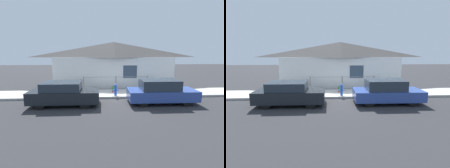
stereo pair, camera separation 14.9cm
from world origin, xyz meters
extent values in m
plane|color=#2D2D30|center=(0.00, 0.00, 0.00)|extent=(60.00, 60.00, 0.00)
cube|color=#B2AFA8|center=(0.00, 1.13, 0.07)|extent=(24.00, 2.26, 0.13)
cube|color=white|center=(0.00, 3.07, 1.25)|extent=(9.75, 0.12, 2.51)
cube|color=#384756|center=(1.22, 3.00, 1.38)|extent=(1.10, 0.04, 1.00)
pyramid|color=#605B56|center=(0.00, 4.11, 3.13)|extent=(10.15, 2.20, 1.25)
cylinder|color=gray|center=(-2.40, 2.11, 0.64)|extent=(0.10, 0.10, 1.02)
cylinder|color=gray|center=(0.00, 2.11, 0.64)|extent=(0.10, 0.10, 1.02)
cylinder|color=gray|center=(2.40, 2.11, 0.64)|extent=(0.10, 0.10, 1.02)
cylinder|color=gray|center=(0.00, 2.11, 1.10)|extent=(4.80, 0.03, 0.03)
cube|color=black|center=(-3.16, -1.11, 0.54)|extent=(3.82, 1.76, 0.64)
cube|color=#232D38|center=(-3.31, -1.11, 1.09)|extent=(2.11, 1.54, 0.45)
cylinder|color=black|center=(-1.98, -0.39, 0.29)|extent=(0.58, 0.21, 0.58)
cylinder|color=black|center=(-1.99, -1.87, 0.29)|extent=(0.58, 0.21, 0.58)
cylinder|color=black|center=(-4.33, -0.36, 0.29)|extent=(0.58, 0.21, 0.58)
cylinder|color=black|center=(-4.35, -1.84, 0.29)|extent=(0.58, 0.21, 0.58)
cube|color=#2D4793|center=(2.36, -1.11, 0.51)|extent=(3.93, 1.71, 0.59)
cube|color=#232D38|center=(2.20, -1.11, 1.09)|extent=(2.17, 1.49, 0.58)
cylinder|color=black|center=(3.58, -0.43, 0.29)|extent=(0.58, 0.21, 0.57)
cylinder|color=black|center=(3.56, -1.84, 0.29)|extent=(0.58, 0.21, 0.57)
cylinder|color=black|center=(1.16, -0.39, 0.29)|extent=(0.58, 0.21, 0.57)
cylinder|color=black|center=(1.14, -1.80, 0.29)|extent=(0.58, 0.21, 0.57)
cylinder|color=blue|center=(-0.19, 0.37, 0.44)|extent=(0.17, 0.17, 0.63)
sphere|color=blue|center=(-0.19, 0.37, 0.79)|extent=(0.18, 0.18, 0.18)
cylinder|color=blue|center=(-0.32, 0.37, 0.47)|extent=(0.16, 0.08, 0.08)
cylinder|color=blue|center=(-0.06, 0.37, 0.47)|extent=(0.16, 0.08, 0.08)
cylinder|color=#9E5638|center=(-0.21, 1.33, 0.20)|extent=(0.29, 0.29, 0.15)
sphere|color=#2D6B2D|center=(-0.21, 1.33, 0.40)|extent=(0.33, 0.33, 0.33)
cylinder|color=brown|center=(-2.89, 1.95, 0.22)|extent=(0.23, 0.23, 0.18)
sphere|color=#4C8E3D|center=(-2.89, 1.95, 0.49)|extent=(0.48, 0.48, 0.48)
cylinder|color=#9E5638|center=(2.55, 1.93, 0.23)|extent=(0.26, 0.26, 0.20)
sphere|color=#4C8E3D|center=(2.55, 1.93, 0.56)|extent=(0.59, 0.59, 0.59)
camera|label=1|loc=(-1.23, -10.76, 2.95)|focal=28.00mm
camera|label=2|loc=(-1.08, -10.77, 2.95)|focal=28.00mm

